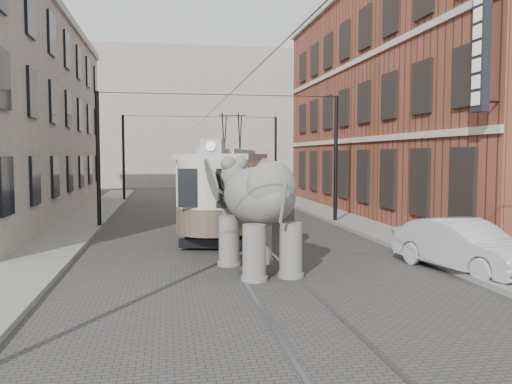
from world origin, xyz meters
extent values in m
plane|color=#3B3837|center=(0.00, 0.00, 0.00)|extent=(120.00, 120.00, 0.00)
cube|color=slate|center=(6.00, 0.00, 0.07)|extent=(2.00, 60.00, 0.15)
cube|color=slate|center=(-6.50, 0.00, 0.07)|extent=(2.00, 60.00, 0.15)
cube|color=brown|center=(11.00, 9.00, 6.00)|extent=(8.00, 26.00, 12.00)
cube|color=gray|center=(0.00, 40.00, 7.00)|extent=(28.00, 10.00, 14.00)
imported|color=#9D9DA2|center=(5.47, -4.61, 0.73)|extent=(2.63, 4.66, 1.45)
camera|label=1|loc=(-2.66, -18.10, 3.25)|focal=37.39mm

